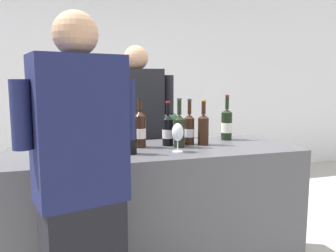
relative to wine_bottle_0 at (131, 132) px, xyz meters
name	(u,v)px	position (x,y,z in m)	size (l,w,h in m)	color
wall_back	(108,80)	(0.19, 2.72, 0.32)	(8.00, 0.10, 2.80)	white
counter	(156,216)	(0.19, 0.12, -0.61)	(1.93, 0.69, 0.94)	#4C4C51
wine_bottle_0	(131,132)	(0.00, 0.00, 0.00)	(0.07, 0.07, 0.35)	black
wine_bottle_1	(179,129)	(0.35, 0.12, -0.01)	(0.07, 0.07, 0.33)	black
wine_bottle_2	(189,129)	(0.46, 0.20, -0.02)	(0.07, 0.07, 0.33)	black
wine_bottle_3	(42,138)	(-0.51, -0.01, -0.01)	(0.08, 0.08, 0.35)	black
wine_bottle_4	(140,129)	(0.10, 0.19, -0.01)	(0.08, 0.08, 0.34)	black
wine_bottle_5	(168,130)	(0.30, 0.20, -0.03)	(0.08, 0.08, 0.31)	black
wine_bottle_6	(203,128)	(0.54, 0.15, -0.02)	(0.08, 0.08, 0.32)	black
wine_bottle_7	(227,124)	(0.80, 0.29, -0.02)	(0.08, 0.08, 0.35)	black
wine_glass	(178,133)	(0.30, -0.02, -0.02)	(0.07, 0.07, 0.18)	silver
ice_bucket	(92,139)	(-0.23, 0.06, -0.04)	(0.20, 0.20, 0.19)	silver
person_server	(137,150)	(0.18, 0.72, -0.26)	(0.60, 0.34, 1.68)	black
person_guest	(82,207)	(-0.32, -0.51, -0.25)	(0.53, 0.33, 1.69)	black
potted_shrub	(168,149)	(0.56, 1.06, -0.35)	(0.49, 0.54, 1.13)	brown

